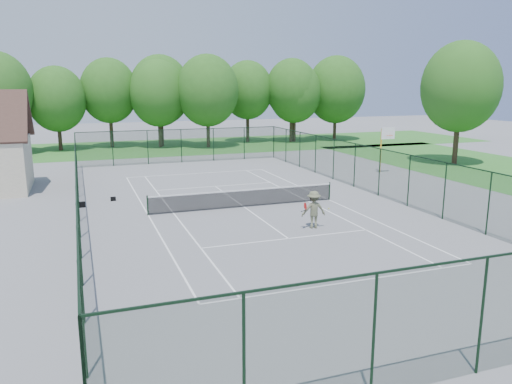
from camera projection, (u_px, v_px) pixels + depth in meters
ground at (244, 207)px, 28.80m from camera, size 140.00×140.00×0.00m
grass_far at (161, 147)px, 56.40m from camera, size 80.00×16.00×0.01m
grass_side at (509, 172)px, 40.41m from camera, size 14.00×40.00×0.01m
court_lines at (244, 207)px, 28.80m from camera, size 11.05×23.85×0.01m
tennis_net at (244, 197)px, 28.68m from camera, size 11.08×0.08×1.10m
fence_enclosure at (244, 181)px, 28.47m from camera, size 18.05×36.05×3.02m
tree_line_far at (158, 93)px, 55.14m from camera, size 39.40×6.40×9.70m
basketball_goal at (385, 141)px, 39.48m from camera, size 1.20×1.43×3.65m
tree_side at (461, 87)px, 43.17m from camera, size 6.74×6.74×10.67m
sports_bag_a at (82, 205)px, 28.73m from camera, size 0.42×0.27×0.32m
sports_bag_b at (113, 199)px, 30.35m from camera, size 0.32×0.21×0.24m
tennis_player at (314, 210)px, 24.45m from camera, size 1.95×0.94×1.85m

